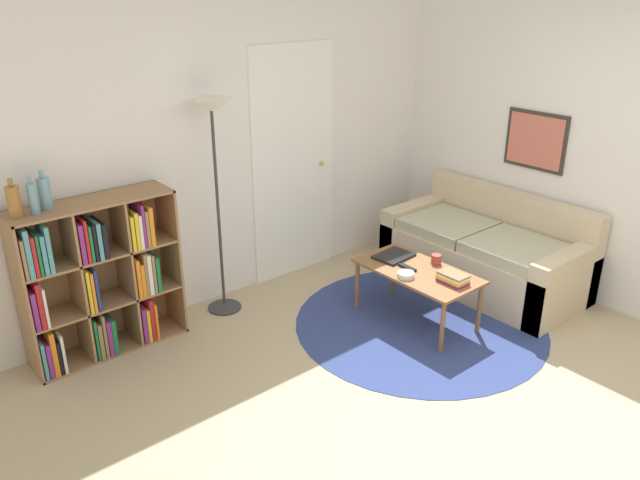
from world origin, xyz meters
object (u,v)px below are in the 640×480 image
object	(u,v)px
laptop	(394,256)
bottle_left	(14,201)
bookshelf	(97,280)
bottle_middle	(33,198)
floor_lamp	(213,137)
bottle_right	(45,193)
coffee_table	(417,275)
cup	(436,259)
couch	(487,253)
bowl	(406,275)

from	to	relation	value
laptop	bottle_left	distance (m)	2.82
bookshelf	bottle_middle	distance (m)	0.77
floor_lamp	bottle_right	xyz separation A→B (m)	(-1.24, 0.05, -0.19)
floor_lamp	bottle_right	bearing A→B (deg)	177.77
bookshelf	floor_lamp	world-z (taller)	floor_lamp
bookshelf	bottle_right	xyz separation A→B (m)	(-0.24, 0.02, 0.70)
bottle_middle	bottle_right	distance (m)	0.10
coffee_table	laptop	size ratio (longest dim) A/B	3.04
coffee_table	bottle_middle	bearing A→B (deg)	154.56
cup	bookshelf	bearing A→B (deg)	152.34
bookshelf	laptop	size ratio (longest dim) A/B	3.58
bottle_middle	cup	bearing A→B (deg)	-24.04
couch	cup	distance (m)	0.82
bookshelf	couch	xyz separation A→B (m)	(3.08, -1.13, -0.28)
bottle_right	couch	bearing A→B (deg)	-19.08
bowl	bottle_right	bearing A→B (deg)	150.41
cup	bottle_middle	world-z (taller)	bottle_middle
bowl	bottle_left	xyz separation A→B (m)	(-2.35, 1.19, 0.80)
bookshelf	bottle_right	bearing A→B (deg)	175.93
cup	bottle_right	world-z (taller)	bottle_right
floor_lamp	cup	size ratio (longest dim) A/B	21.63
bottle_right	cup	bearing A→B (deg)	-25.68
bottle_right	bowl	bearing A→B (deg)	-29.59
couch	bowl	size ratio (longest dim) A/B	13.07
floor_lamp	coffee_table	distance (m)	1.90
couch	cup	size ratio (longest dim) A/B	21.47
couch	laptop	xyz separation A→B (m)	(-0.96, 0.24, 0.17)
bookshelf	couch	distance (m)	3.29
couch	bottle_right	xyz separation A→B (m)	(-3.32, 1.15, 0.98)
floor_lamp	bottle_middle	world-z (taller)	floor_lamp
cup	bottle_middle	size ratio (longest dim) A/B	0.32
bowl	bottle_right	world-z (taller)	bottle_right
cup	bowl	bearing A→B (deg)	-178.26
bowl	cup	distance (m)	0.37
couch	floor_lamp	bearing A→B (deg)	152.09
couch	bottle_middle	bearing A→B (deg)	162.11
cup	couch	bearing A→B (deg)	4.61
coffee_table	bottle_middle	xyz separation A→B (m)	(-2.41, 1.15, 0.87)
floor_lamp	bottle_left	size ratio (longest dim) A/B	6.86
laptop	bowl	size ratio (longest dim) A/B	2.44
laptop	bottle_right	distance (m)	2.66
cup	floor_lamp	bearing A→B (deg)	137.70
couch	coffee_table	size ratio (longest dim) A/B	1.76
bowl	cup	bearing A→B (deg)	1.74
laptop	coffee_table	bearing A→B (deg)	-96.59
coffee_table	bottle_right	world-z (taller)	bottle_right
floor_lamp	bottle_left	bearing A→B (deg)	179.39
bottle_left	laptop	bearing A→B (deg)	-18.83
floor_lamp	bottle_right	distance (m)	1.26
cup	bottle_right	distance (m)	2.91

